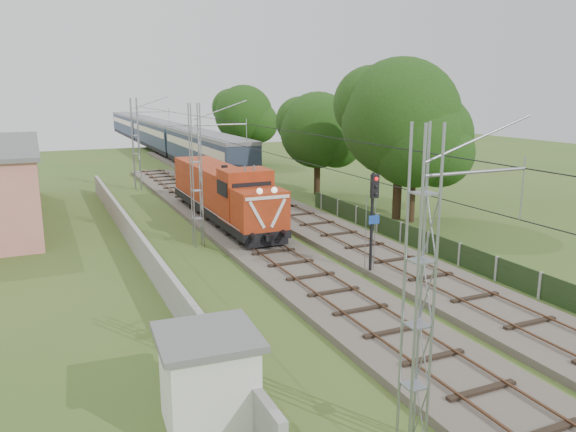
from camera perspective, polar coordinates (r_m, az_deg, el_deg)
name	(u,v)px	position (r m, az deg, el deg)	size (l,w,h in m)	color
ground	(352,312)	(22.91, 6.51, -9.67)	(140.00, 140.00, 0.00)	#395720
track_main	(282,260)	(28.72, -0.61, -4.52)	(4.20, 70.00, 0.45)	#6B6054
track_side	(274,205)	(42.21, -1.44, 1.09)	(4.20, 80.00, 0.45)	#6B6054
catenary	(197,175)	(31.54, -9.22, 4.09)	(3.31, 70.00, 8.00)	gray
boundary_wall	(135,240)	(31.49, -15.26, -2.35)	(0.25, 40.00, 1.50)	#9E9E99
fence	(460,255)	(29.52, 17.04, -3.76)	(0.12, 32.00, 1.20)	black
locomotive	(223,192)	(37.13, -6.62, 2.44)	(2.79, 15.95, 4.05)	black
coach_rake	(158,133)	(82.15, -13.02, 8.18)	(3.21, 71.62, 3.71)	black
signal_post	(373,206)	(26.23, 8.66, 0.98)	(0.55, 0.43, 4.98)	black
relay_hut	(209,380)	(15.30, -8.07, -16.17)	(2.71, 2.71, 2.64)	silver
tree_a	(402,119)	(38.48, 11.48, 9.59)	(8.35, 7.95, 10.82)	#3A2518
tree_b	(415,139)	(37.90, 12.81, 7.62)	(6.83, 6.51, 8.86)	#3A2518
tree_c	(319,131)	(46.98, 3.12, 8.61)	(6.60, 6.29, 8.56)	#3A2518
tree_d	(245,115)	(66.89, -4.43, 10.19)	(7.14, 6.80, 9.25)	#3A2518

